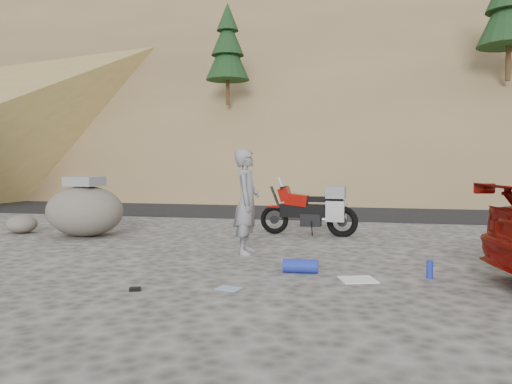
# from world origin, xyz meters

# --- Properties ---
(ground) EXTENTS (140.00, 140.00, 0.00)m
(ground) POSITION_xyz_m (0.00, 0.00, 0.00)
(ground) COLOR #413F3C
(ground) RESTS_ON ground
(road) EXTENTS (120.00, 7.00, 0.05)m
(road) POSITION_xyz_m (0.00, 9.00, 0.00)
(road) COLOR black
(road) RESTS_ON ground
(hillside) EXTENTS (120.00, 73.00, 46.72)m
(hillside) POSITION_xyz_m (-0.05, 40.88, 11.08)
(hillside) COLOR brown
(hillside) RESTS_ON ground
(motorcycle) EXTENTS (2.19, 0.71, 1.30)m
(motorcycle) POSITION_xyz_m (1.00, 2.84, 0.56)
(motorcycle) COLOR black
(motorcycle) RESTS_ON ground
(man) EXTENTS (0.48, 0.70, 1.86)m
(man) POSITION_xyz_m (0.08, 0.41, 0.00)
(man) COLOR gray
(man) RESTS_ON ground
(boulder) EXTENTS (2.10, 1.96, 1.28)m
(boulder) POSITION_xyz_m (-3.84, 1.67, 0.56)
(boulder) COLOR #504A45
(boulder) RESTS_ON ground
(small_rock) EXTENTS (0.89, 0.85, 0.42)m
(small_rock) POSITION_xyz_m (-5.51, 1.78, 0.21)
(small_rock) COLOR #504A45
(small_rock) RESTS_ON ground
(gear_white_cloth) EXTENTS (0.59, 0.55, 0.02)m
(gear_white_cloth) POSITION_xyz_m (2.03, -1.20, 0.01)
(gear_white_cloth) COLOR white
(gear_white_cloth) RESTS_ON ground
(gear_blue_mat) EXTENTS (0.52, 0.23, 0.21)m
(gear_blue_mat) POSITION_xyz_m (1.20, -0.91, 0.10)
(gear_blue_mat) COLOR #1B2CA4
(gear_blue_mat) RESTS_ON ground
(gear_bottle) EXTENTS (0.11, 0.11, 0.25)m
(gear_bottle) POSITION_xyz_m (3.01, -0.87, 0.13)
(gear_bottle) COLOR #1B2CA4
(gear_bottle) RESTS_ON ground
(gear_glove_a) EXTENTS (0.17, 0.15, 0.04)m
(gear_glove_a) POSITION_xyz_m (-0.72, -2.36, 0.02)
(gear_glove_a) COLOR black
(gear_glove_a) RESTS_ON ground
(gear_blue_cloth) EXTENTS (0.34, 0.29, 0.01)m
(gear_blue_cloth) POSITION_xyz_m (0.41, -2.03, 0.01)
(gear_blue_cloth) COLOR #7E9FC2
(gear_blue_cloth) RESTS_ON ground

